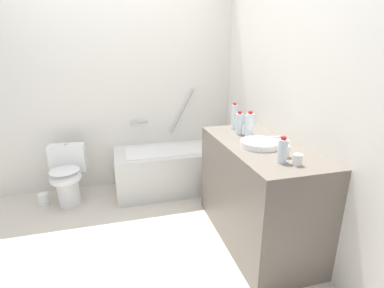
% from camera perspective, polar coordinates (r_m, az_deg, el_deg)
% --- Properties ---
extents(ground_plane, '(3.91, 3.91, 0.00)m').
position_cam_1_polar(ground_plane, '(2.78, -13.10, -18.36)').
color(ground_plane, beige).
extents(wall_back_tiled, '(3.31, 0.10, 2.51)m').
position_cam_1_polar(wall_back_tiled, '(3.57, -15.53, 11.37)').
color(wall_back_tiled, silver).
rests_on(wall_back_tiled, ground_plane).
extents(wall_right_mirror, '(0.10, 2.89, 2.51)m').
position_cam_1_polar(wall_right_mirror, '(2.73, 18.45, 9.24)').
color(wall_right_mirror, silver).
rests_on(wall_right_mirror, ground_plane).
extents(bathtub, '(1.43, 0.64, 1.19)m').
position_cam_1_polar(bathtub, '(3.52, -3.19, -4.66)').
color(bathtub, silver).
rests_on(bathtub, ground_plane).
extents(toilet, '(0.39, 0.50, 0.65)m').
position_cam_1_polar(toilet, '(3.44, -23.54, -5.56)').
color(toilet, white).
rests_on(toilet, ground_plane).
extents(vanity_counter, '(0.61, 1.31, 0.90)m').
position_cam_1_polar(vanity_counter, '(2.61, 12.73, -9.34)').
color(vanity_counter, '#6B6056').
rests_on(vanity_counter, ground_plane).
extents(sink_basin, '(0.31, 0.31, 0.05)m').
position_cam_1_polar(sink_basin, '(2.37, 13.30, 0.06)').
color(sink_basin, white).
rests_on(sink_basin, vanity_counter).
extents(sink_faucet, '(0.12, 0.15, 0.08)m').
position_cam_1_polar(sink_faucet, '(2.46, 17.09, 0.63)').
color(sink_faucet, silver).
rests_on(sink_faucet, vanity_counter).
extents(water_bottle_0, '(0.06, 0.06, 0.20)m').
position_cam_1_polar(water_bottle_0, '(2.66, 10.93, 3.77)').
color(water_bottle_0, silver).
rests_on(water_bottle_0, vanity_counter).
extents(water_bottle_1, '(0.07, 0.07, 0.21)m').
position_cam_1_polar(water_bottle_1, '(2.67, 9.36, 4.03)').
color(water_bottle_1, silver).
rests_on(water_bottle_1, vanity_counter).
extents(water_bottle_2, '(0.07, 0.07, 0.19)m').
position_cam_1_polar(water_bottle_2, '(2.05, 17.52, -1.26)').
color(water_bottle_2, silver).
rests_on(water_bottle_2, vanity_counter).
extents(water_bottle_3, '(0.07, 0.07, 0.24)m').
position_cam_1_polar(water_bottle_3, '(2.55, 11.38, 3.59)').
color(water_bottle_3, silver).
rests_on(water_bottle_3, vanity_counter).
extents(water_bottle_4, '(0.06, 0.06, 0.26)m').
position_cam_1_polar(water_bottle_4, '(2.84, 8.38, 5.41)').
color(water_bottle_4, silver).
rests_on(water_bottle_4, vanity_counter).
extents(drinking_glass_0, '(0.07, 0.07, 0.08)m').
position_cam_1_polar(drinking_glass_0, '(2.18, 17.96, -1.39)').
color(drinking_glass_0, white).
rests_on(drinking_glass_0, vanity_counter).
extents(drinking_glass_1, '(0.06, 0.06, 0.08)m').
position_cam_1_polar(drinking_glass_1, '(2.05, 20.21, -2.96)').
color(drinking_glass_1, white).
rests_on(drinking_glass_1, vanity_counter).
extents(toilet_paper_roll, '(0.11, 0.11, 0.14)m').
position_cam_1_polar(toilet_paper_roll, '(3.62, -27.39, -9.73)').
color(toilet_paper_roll, white).
rests_on(toilet_paper_roll, ground_plane).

